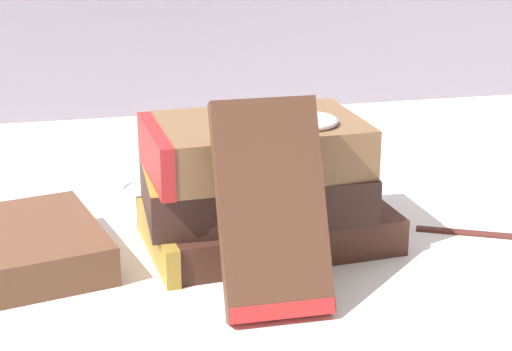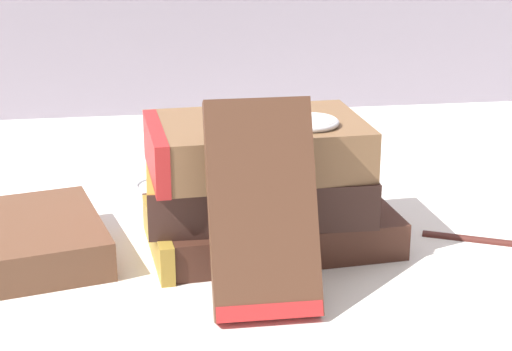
# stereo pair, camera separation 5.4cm
# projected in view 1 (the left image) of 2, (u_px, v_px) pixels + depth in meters

# --- Properties ---
(ground_plane) EXTENTS (3.00, 3.00, 0.00)m
(ground_plane) POSITION_uv_depth(u_px,v_px,m) (213.00, 253.00, 0.76)
(ground_plane) COLOR white
(book_flat_bottom) EXTENTS (0.23, 0.15, 0.03)m
(book_flat_bottom) POSITION_uv_depth(u_px,v_px,m) (262.00, 226.00, 0.78)
(book_flat_bottom) COLOR #422319
(book_flat_bottom) RESTS_ON ground_plane
(book_flat_middle) EXTENTS (0.20, 0.13, 0.04)m
(book_flat_middle) POSITION_uv_depth(u_px,v_px,m) (248.00, 188.00, 0.76)
(book_flat_middle) COLOR #331E19
(book_flat_middle) RESTS_ON book_flat_bottom
(book_flat_top) EXTENTS (0.19, 0.13, 0.04)m
(book_flat_top) POSITION_uv_depth(u_px,v_px,m) (249.00, 146.00, 0.74)
(book_flat_top) COLOR brown
(book_flat_top) RESTS_ON book_flat_middle
(book_leaning_front) EXTENTS (0.08, 0.08, 0.16)m
(book_leaning_front) POSITION_uv_depth(u_px,v_px,m) (272.00, 215.00, 0.65)
(book_leaning_front) COLOR #4C2D1E
(book_leaning_front) RESTS_ON ground_plane
(pocket_watch) EXTENTS (0.05, 0.05, 0.01)m
(pocket_watch) POSITION_uv_depth(u_px,v_px,m) (309.00, 121.00, 0.73)
(pocket_watch) COLOR silver
(pocket_watch) RESTS_ON book_flat_top
(reading_glasses) EXTENTS (0.12, 0.07, 0.00)m
(reading_glasses) POSITION_uv_depth(u_px,v_px,m) (173.00, 186.00, 0.92)
(reading_glasses) COLOR #ADADB2
(reading_glasses) RESTS_ON ground_plane
(fountain_pen) EXTENTS (0.11, 0.06, 0.01)m
(fountain_pen) POSITION_uv_depth(u_px,v_px,m) (481.00, 231.00, 0.80)
(fountain_pen) COLOR #471E19
(fountain_pen) RESTS_ON ground_plane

